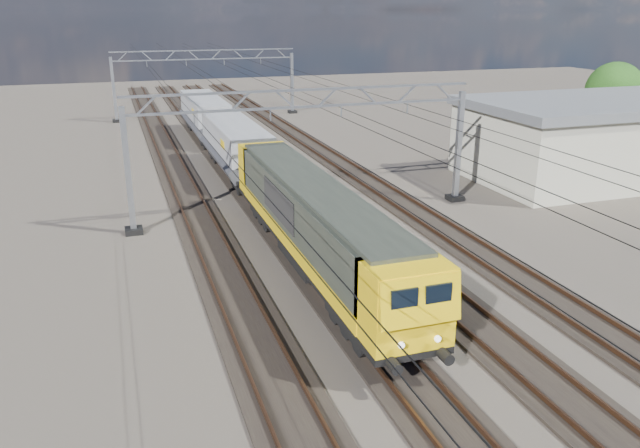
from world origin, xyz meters
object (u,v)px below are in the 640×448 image
object	(u,v)px
locomotive	(314,220)
hopper_wagon_mid	(205,114)
hopper_wagon_lead	(236,144)
industrial_shed	(602,138)
catenary_gantry_mid	(307,148)
catenary_gantry_far	(206,81)
tree_far	(619,93)

from	to	relation	value
locomotive	hopper_wagon_mid	bearing A→B (deg)	90.00
hopper_wagon_lead	industrial_shed	world-z (taller)	industrial_shed
catenary_gantry_mid	industrial_shed	size ratio (longest dim) A/B	1.07
catenary_gantry_mid	hopper_wagon_lead	world-z (taller)	catenary_gantry_mid
hopper_wagon_mid	catenary_gantry_far	bearing A→B (deg)	80.16
hopper_wagon_lead	industrial_shed	xyz separation A→B (m)	(24.00, -8.27, 0.49)
catenary_gantry_mid	catenary_gantry_far	xyz separation A→B (m)	(0.00, 36.00, 0.00)
locomotive	hopper_wagon_mid	xyz separation A→B (m)	(-0.00, 31.90, -0.09)
hopper_wagon_lead	catenary_gantry_mid	bearing A→B (deg)	-78.98
industrial_shed	locomotive	bearing A→B (deg)	-158.56
industrial_shed	tree_far	size ratio (longest dim) A/B	2.64
catenary_gantry_mid	industrial_shed	bearing A→B (deg)	5.19
catenary_gantry_far	hopper_wagon_lead	size ratio (longest dim) A/B	1.53
catenary_gantry_far	hopper_wagon_mid	size ratio (longest dim) A/B	1.53
hopper_wagon_lead	industrial_shed	size ratio (longest dim) A/B	0.70
catenary_gantry_mid	catenary_gantry_far	size ratio (longest dim) A/B	1.00
hopper_wagon_mid	industrial_shed	world-z (taller)	industrial_shed
catenary_gantry_far	tree_far	bearing A→B (deg)	-40.85
catenary_gantry_mid	catenary_gantry_far	distance (m)	36.00
locomotive	tree_far	world-z (taller)	tree_far
industrial_shed	tree_far	xyz separation A→B (m)	(8.32, 7.79, 1.77)
hopper_wagon_lead	locomotive	bearing A→B (deg)	-90.00
hopper_wagon_mid	catenary_gantry_mid	bearing A→B (deg)	-85.33
hopper_wagon_lead	hopper_wagon_mid	bearing A→B (deg)	90.00
tree_far	locomotive	bearing A→B (deg)	-151.96
catenary_gantry_mid	hopper_wagon_lead	xyz separation A→B (m)	(-2.00, 10.27, -1.67)
tree_far	hopper_wagon_lead	bearing A→B (deg)	179.14
locomotive	industrial_shed	size ratio (longest dim) A/B	1.13
catenary_gantry_far	tree_far	world-z (taller)	catenary_gantry_far
hopper_wagon_lead	tree_far	world-z (taller)	tree_far
locomotive	hopper_wagon_mid	size ratio (longest dim) A/B	1.62
catenary_gantry_mid	tree_far	size ratio (longest dim) A/B	2.82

